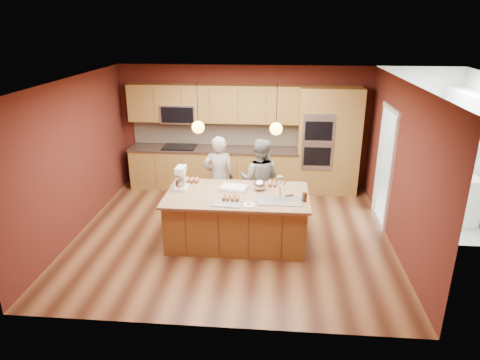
# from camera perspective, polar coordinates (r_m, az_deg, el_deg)

# --- Properties ---
(floor) EXTENTS (5.50, 5.50, 0.00)m
(floor) POSITION_cam_1_polar(r_m,az_deg,el_deg) (7.74, -1.00, -7.13)
(floor) COLOR #432314
(floor) RESTS_ON ground
(ceiling) EXTENTS (5.50, 5.50, 0.00)m
(ceiling) POSITION_cam_1_polar(r_m,az_deg,el_deg) (6.91, -1.14, 13.11)
(ceiling) COLOR white
(ceiling) RESTS_ON ground
(wall_back) EXTENTS (5.50, 0.00, 5.50)m
(wall_back) POSITION_cam_1_polar(r_m,az_deg,el_deg) (9.61, 0.48, 7.07)
(wall_back) COLOR #4E1C15
(wall_back) RESTS_ON ground
(wall_front) EXTENTS (5.50, 0.00, 5.50)m
(wall_front) POSITION_cam_1_polar(r_m,az_deg,el_deg) (4.92, -4.08, -6.72)
(wall_front) COLOR #4E1C15
(wall_front) RESTS_ON ground
(wall_left) EXTENTS (0.00, 5.00, 5.00)m
(wall_left) POSITION_cam_1_polar(r_m,az_deg,el_deg) (7.97, -21.16, 2.78)
(wall_left) COLOR #4E1C15
(wall_left) RESTS_ON ground
(wall_right) EXTENTS (0.00, 5.00, 5.00)m
(wall_right) POSITION_cam_1_polar(r_m,az_deg,el_deg) (7.46, 20.47, 1.69)
(wall_right) COLOR #4E1C15
(wall_right) RESTS_ON ground
(cabinet_run) EXTENTS (3.74, 0.64, 2.30)m
(cabinet_run) POSITION_cam_1_polar(r_m,az_deg,el_deg) (9.53, -3.73, 4.64)
(cabinet_run) COLOR olive
(cabinet_run) RESTS_ON floor
(oven_column) EXTENTS (1.30, 0.62, 2.30)m
(oven_column) POSITION_cam_1_polar(r_m,az_deg,el_deg) (9.40, 11.66, 5.08)
(oven_column) COLOR olive
(oven_column) RESTS_ON floor
(doorway_trim) EXTENTS (0.08, 1.11, 2.20)m
(doorway_trim) POSITION_cam_1_polar(r_m,az_deg,el_deg) (8.28, 18.72, 1.53)
(doorway_trim) COLOR silver
(doorway_trim) RESTS_ON wall_right
(laundry_room) EXTENTS (2.60, 2.70, 2.70)m
(laundry_room) POSITION_cam_1_polar(r_m,az_deg,el_deg) (8.95, 29.01, 7.42)
(laundry_room) COLOR beige
(laundry_room) RESTS_ON ground
(pendant_left) EXTENTS (0.20, 0.20, 0.80)m
(pendant_left) POSITION_cam_1_polar(r_m,az_deg,el_deg) (6.86, -5.60, 7.05)
(pendant_left) COLOR black
(pendant_left) RESTS_ON ceiling
(pendant_right) EXTENTS (0.20, 0.20, 0.80)m
(pendant_right) POSITION_cam_1_polar(r_m,az_deg,el_deg) (6.75, 4.84, 6.85)
(pendant_right) COLOR black
(pendant_right) RESTS_ON ceiling
(island) EXTENTS (2.38, 1.33, 1.26)m
(island) POSITION_cam_1_polar(r_m,az_deg,el_deg) (7.30, -0.27, -4.98)
(island) COLOR olive
(island) RESTS_ON floor
(person_left) EXTENTS (0.65, 0.49, 1.62)m
(person_left) POSITION_cam_1_polar(r_m,az_deg,el_deg) (8.05, -2.86, 0.30)
(person_left) COLOR black
(person_left) RESTS_ON floor
(person_right) EXTENTS (0.85, 0.70, 1.59)m
(person_right) POSITION_cam_1_polar(r_m,az_deg,el_deg) (7.99, 2.64, 0.02)
(person_right) COLOR slate
(person_right) RESTS_ON floor
(stand_mixer) EXTENTS (0.23, 0.31, 0.40)m
(stand_mixer) POSITION_cam_1_polar(r_m,az_deg,el_deg) (7.33, -7.87, 0.04)
(stand_mixer) COLOR white
(stand_mixer) RESTS_ON island
(sheet_cake) EXTENTS (0.55, 0.44, 0.05)m
(sheet_cake) POSITION_cam_1_polar(r_m,az_deg,el_deg) (7.33, -0.82, -1.04)
(sheet_cake) COLOR silver
(sheet_cake) RESTS_ON island
(cooling_rack) EXTENTS (0.49, 0.36, 0.02)m
(cooling_rack) POSITION_cam_1_polar(r_m,az_deg,el_deg) (6.77, -1.79, -3.05)
(cooling_rack) COLOR #B6B9BE
(cooling_rack) RESTS_ON island
(mixing_bowl) EXTENTS (0.23, 0.23, 0.19)m
(mixing_bowl) POSITION_cam_1_polar(r_m,az_deg,el_deg) (7.27, 2.66, -0.67)
(mixing_bowl) COLOR #B4B7BA
(mixing_bowl) RESTS_ON island
(plate) EXTENTS (0.20, 0.20, 0.01)m
(plate) POSITION_cam_1_polar(r_m,az_deg,el_deg) (6.69, 1.19, -3.36)
(plate) COLOR white
(plate) RESTS_ON island
(tumbler) EXTENTS (0.08, 0.08, 0.15)m
(tumbler) POSITION_cam_1_polar(r_m,az_deg,el_deg) (6.89, 8.61, -2.26)
(tumbler) COLOR #371C0D
(tumbler) RESTS_ON island
(phone) EXTENTS (0.16, 0.12, 0.01)m
(phone) POSITION_cam_1_polar(r_m,az_deg,el_deg) (7.08, 6.61, -2.12)
(phone) COLOR black
(phone) RESTS_ON island
(cupcakes_left) EXTENTS (0.26, 0.17, 0.08)m
(cupcakes_left) POSITION_cam_1_polar(r_m,az_deg,el_deg) (7.68, -6.43, -0.01)
(cupcakes_left) COLOR #DA8652
(cupcakes_left) RESTS_ON island
(cupcakes_rack) EXTENTS (0.29, 0.22, 0.06)m
(cupcakes_rack) POSITION_cam_1_polar(r_m,az_deg,el_deg) (6.87, -1.26, -2.31)
(cupcakes_rack) COLOR #DA8652
(cupcakes_rack) RESTS_ON island
(cupcakes_right) EXTENTS (0.17, 0.25, 0.07)m
(cupcakes_right) POSITION_cam_1_polar(r_m,az_deg,el_deg) (7.51, 4.37, -0.43)
(cupcakes_right) COLOR #DA8652
(cupcakes_right) RESTS_ON island
(washer) EXTENTS (0.60, 0.61, 0.90)m
(washer) POSITION_cam_1_polar(r_m,az_deg,el_deg) (8.97, 27.28, -2.35)
(washer) COLOR white
(washer) RESTS_ON floor
(dryer) EXTENTS (0.61, 0.62, 0.89)m
(dryer) POSITION_cam_1_polar(r_m,az_deg,el_deg) (9.54, 26.07, -0.89)
(dryer) COLOR white
(dryer) RESTS_ON floor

